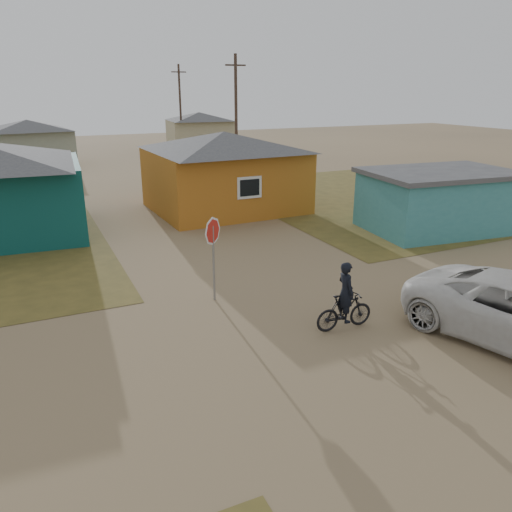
{
  "coord_description": "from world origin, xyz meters",
  "views": [
    {
      "loc": [
        -6.65,
        -9.46,
        5.96
      ],
      "look_at": [
        -0.87,
        3.0,
        1.3
      ],
      "focal_mm": 35.0,
      "sensor_mm": 36.0,
      "label": 1
    }
  ],
  "objects": [
    {
      "name": "house_pale_west",
      "position": [
        -6.0,
        34.0,
        1.86
      ],
      "size": [
        7.04,
        6.15,
        3.6
      ],
      "color": "gray",
      "rests_on": "ground"
    },
    {
      "name": "cyclist",
      "position": [
        0.34,
        0.19,
        0.67
      ],
      "size": [
        1.63,
        0.6,
        1.83
      ],
      "color": "black",
      "rests_on": "ground"
    },
    {
      "name": "grass_ne",
      "position": [
        14.0,
        13.0,
        0.01
      ],
      "size": [
        20.0,
        18.0,
        0.0
      ],
      "primitive_type": "cube",
      "color": "brown",
      "rests_on": "ground"
    },
    {
      "name": "ground",
      "position": [
        0.0,
        0.0,
        0.0
      ],
      "size": [
        120.0,
        120.0,
        0.0
      ],
      "primitive_type": "plane",
      "color": "#8A714F"
    },
    {
      "name": "stop_sign",
      "position": [
        -2.06,
        3.34,
        1.85
      ],
      "size": [
        0.8,
        0.28,
        2.52
      ],
      "color": "gray",
      "rests_on": "ground"
    },
    {
      "name": "shed_turquoise",
      "position": [
        9.5,
        6.5,
        1.31
      ],
      "size": [
        6.71,
        4.93,
        2.6
      ],
      "color": "teal",
      "rests_on": "ground"
    },
    {
      "name": "house_beige_east",
      "position": [
        10.0,
        40.0,
        1.86
      ],
      "size": [
        6.95,
        6.05,
        3.6
      ],
      "color": "tan",
      "rests_on": "ground"
    },
    {
      "name": "house_yellow",
      "position": [
        2.5,
        14.0,
        2.0
      ],
      "size": [
        7.72,
        6.76,
        3.9
      ],
      "color": "#B1661B",
      "rests_on": "ground"
    },
    {
      "name": "utility_pole_near",
      "position": [
        6.5,
        22.0,
        4.14
      ],
      "size": [
        1.4,
        0.2,
        8.0
      ],
      "color": "#413127",
      "rests_on": "ground"
    },
    {
      "name": "utility_pole_far",
      "position": [
        7.5,
        38.0,
        4.14
      ],
      "size": [
        1.4,
        0.2,
        8.0
      ],
      "color": "#413127",
      "rests_on": "ground"
    }
  ]
}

